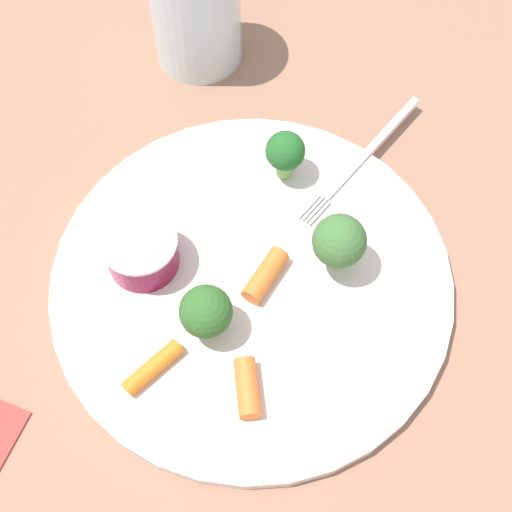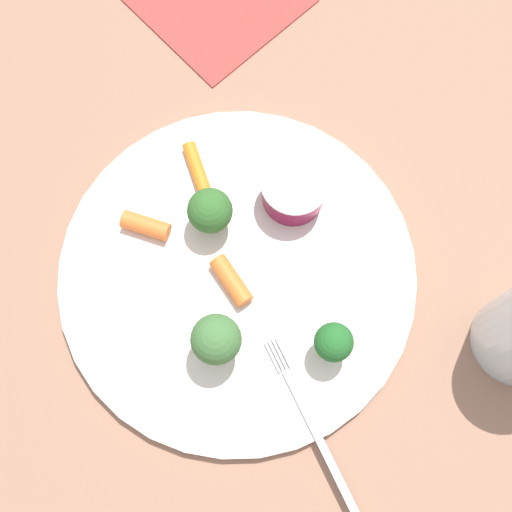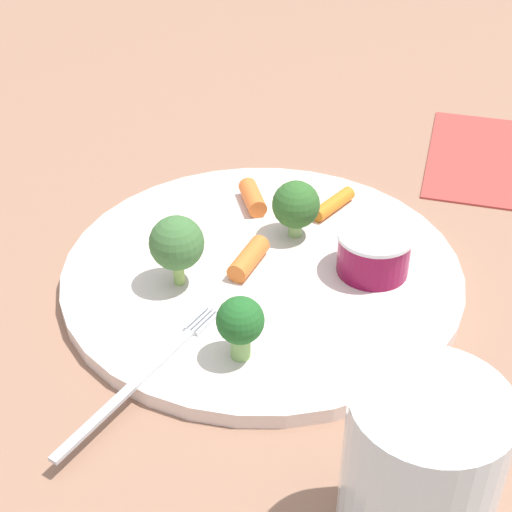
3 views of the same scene
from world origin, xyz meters
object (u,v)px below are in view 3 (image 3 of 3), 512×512
object	(u,v)px
broccoli_floret_1	(177,244)
carrot_stick_1	(257,197)
broccoli_floret_0	(296,205)
carrot_stick_2	(248,256)
sauce_cup	(374,252)
drinking_glass	(419,477)
carrot_stick_0	(333,204)
fork	(145,375)
plate	(262,272)
broccoli_floret_2	(240,323)
napkin	(503,159)

from	to	relation	value
broccoli_floret_1	carrot_stick_1	xyz separation A→B (m)	(0.11, -0.07, -0.03)
broccoli_floret_0	carrot_stick_2	bearing A→B (deg)	131.50
carrot_stick_1	carrot_stick_2	bearing A→B (deg)	170.47
broccoli_floret_0	broccoli_floret_1	size ratio (longest dim) A/B	0.86
sauce_cup	broccoli_floret_1	size ratio (longest dim) A/B	1.02
broccoli_floret_0	drinking_glass	world-z (taller)	drinking_glass
carrot_stick_0	carrot_stick_2	world-z (taller)	carrot_stick_2
carrot_stick_1	carrot_stick_2	world-z (taller)	same
broccoli_floret_1	carrot_stick_0	world-z (taller)	broccoli_floret_1
broccoli_floret_1	fork	world-z (taller)	broccoli_floret_1
fork	plate	bearing A→B (deg)	-37.73
carrot_stick_2	fork	world-z (taller)	carrot_stick_2
carrot_stick_0	sauce_cup	bearing A→B (deg)	-170.06
broccoli_floret_2	plate	bearing A→B (deg)	-13.56
broccoli_floret_2	carrot_stick_1	world-z (taller)	broccoli_floret_2
sauce_cup	broccoli_floret_0	distance (m)	0.08
drinking_glass	plate	bearing A→B (deg)	13.12
carrot_stick_1	napkin	size ratio (longest dim) A/B	0.23
carrot_stick_2	fork	size ratio (longest dim) A/B	0.34
plate	broccoli_floret_2	distance (m)	0.11
broccoli_floret_0	napkin	bearing A→B (deg)	-60.43
broccoli_floret_0	drinking_glass	distance (m)	0.28
sauce_cup	carrot_stick_1	world-z (taller)	sauce_cup
carrot_stick_0	fork	size ratio (longest dim) A/B	0.37
napkin	sauce_cup	bearing A→B (deg)	136.60
plate	carrot_stick_2	world-z (taller)	carrot_stick_2
sauce_cup	broccoli_floret_1	world-z (taller)	broccoli_floret_1
plate	broccoli_floret_2	size ratio (longest dim) A/B	6.58
carrot_stick_1	plate	bearing A→B (deg)	177.58
drinking_glass	broccoli_floret_1	bearing A→B (deg)	28.18
broccoli_floret_2	napkin	world-z (taller)	broccoli_floret_2
plate	carrot_stick_1	xyz separation A→B (m)	(0.09, -0.00, 0.01)
plate	fork	xyz separation A→B (m)	(-0.11, 0.09, 0.01)
carrot_stick_1	carrot_stick_2	xyz separation A→B (m)	(-0.09, 0.01, -0.00)
broccoli_floret_0	napkin	world-z (taller)	broccoli_floret_0
broccoli_floret_0	fork	bearing A→B (deg)	142.39
plate	carrot_stick_1	size ratio (longest dim) A/B	7.37
plate	sauce_cup	xyz separation A→B (m)	(-0.01, -0.08, 0.02)
broccoli_floret_0	fork	world-z (taller)	broccoli_floret_0
sauce_cup	carrot_stick_0	bearing A→B (deg)	9.94
drinking_glass	napkin	size ratio (longest dim) A/B	0.59
carrot_stick_2	broccoli_floret_1	bearing A→B (deg)	109.72
broccoli_floret_1	napkin	world-z (taller)	broccoli_floret_1
carrot_stick_0	drinking_glass	xyz separation A→B (m)	(-0.32, 0.01, 0.04)
napkin	fork	bearing A→B (deg)	129.36
broccoli_floret_0	carrot_stick_1	bearing A→B (deg)	29.27
broccoli_floret_1	sauce_cup	bearing A→B (deg)	-89.10
broccoli_floret_2	fork	xyz separation A→B (m)	(-0.01, 0.06, -0.03)
plate	broccoli_floret_1	xyz separation A→B (m)	(-0.02, 0.06, 0.04)
drinking_glass	broccoli_floret_0	bearing A→B (deg)	5.08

